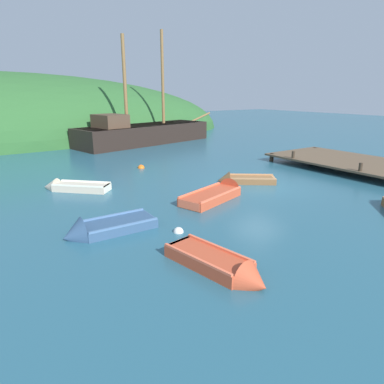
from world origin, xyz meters
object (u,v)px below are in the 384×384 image
Objects in this scene: rowboat_portside at (242,181)px; rowboat_far at (219,195)px; rowboat_outer_left at (102,230)px; rowboat_center at (221,267)px; buoy_orange at (141,168)px; rowboat_near_dock at (72,188)px; buoy_white at (178,232)px; sailing_ship at (144,137)px.

rowboat_far reaches higher than rowboat_portside.
rowboat_outer_left reaches higher than rowboat_center.
buoy_orange is at bearing -28.38° from rowboat_portside.
rowboat_far is at bearing -179.79° from rowboat_near_dock.
rowboat_portside is at bearing -163.48° from rowboat_outer_left.
rowboat_outer_left is at bearing 147.08° from buoy_white.
rowboat_portside reaches higher than buoy_orange.
rowboat_portside is (6.78, 6.63, -0.02)m from rowboat_center.
sailing_ship is 15.93m from rowboat_near_dock.
rowboat_far is 4.34m from buoy_white.
rowboat_outer_left is at bearing 127.88° from rowboat_near_dock.
rowboat_near_dock is 8.66m from rowboat_portside.
rowboat_far is (5.19, -4.95, 0.02)m from rowboat_near_dock.
buoy_white is at bearing -164.61° from rowboat_far.
rowboat_near_dock is at bearing -141.38° from sailing_ship.
rowboat_outer_left is at bearing 171.71° from rowboat_far.
buoy_orange is (4.99, 2.68, -0.11)m from rowboat_near_dock.
sailing_ship is 5.09× the size of rowboat_outer_left.
sailing_ship reaches higher than rowboat_near_dock.
rowboat_outer_left reaches higher than buoy_orange.
sailing_ship reaches higher than buoy_orange.
rowboat_far is at bearing 63.80° from rowboat_portside.
rowboat_center reaches higher than buoy_white.
buoy_orange is at bearing -122.00° from rowboat_outer_left.
buoy_orange is (-2.90, 6.25, -0.09)m from rowboat_portside.
sailing_ship is 44.93× the size of buoy_white.
rowboat_center is at bearing 81.11° from rowboat_portside.
rowboat_center is (-8.89, -22.60, -0.51)m from sailing_ship.
rowboat_center is 1.08× the size of rowboat_near_dock.
rowboat_portside is 6.89m from buoy_orange.
rowboat_near_dock is at bearing 175.51° from rowboat_center.
sailing_ship reaches higher than rowboat_portside.
sailing_ship is 3.95× the size of rowboat_far.
rowboat_portside is at bearing -110.00° from sailing_ship.
sailing_ship is 24.29m from rowboat_center.
buoy_orange is at bearing 71.04° from buoy_white.
rowboat_portside is 8.49× the size of buoy_white.
buoy_orange is (3.89, 12.88, -0.12)m from rowboat_center.
sailing_ship is 5.24× the size of rowboat_near_dock.
rowboat_center is (1.72, -4.29, 0.02)m from rowboat_outer_left.
buoy_white is (-6.33, -3.74, -0.09)m from rowboat_portside.
rowboat_near_dock is at bearing 102.02° from buoy_white.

